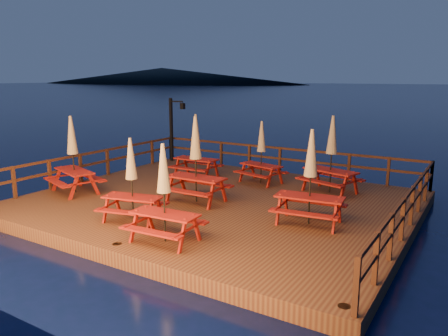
# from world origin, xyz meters

# --- Properties ---
(ground) EXTENTS (500.00, 500.00, 0.00)m
(ground) POSITION_xyz_m (0.00, 0.00, 0.00)
(ground) COLOR black
(ground) RESTS_ON ground
(deck) EXTENTS (12.00, 10.00, 0.40)m
(deck) POSITION_xyz_m (0.00, 0.00, 0.20)
(deck) COLOR #482417
(deck) RESTS_ON ground
(deck_piles) EXTENTS (11.44, 9.44, 1.40)m
(deck_piles) POSITION_xyz_m (0.00, 0.00, -0.30)
(deck_piles) COLOR #351A10
(deck_piles) RESTS_ON ground
(railing) EXTENTS (11.80, 9.75, 1.10)m
(railing) POSITION_xyz_m (0.00, 1.78, 1.16)
(railing) COLOR #351A10
(railing) RESTS_ON deck
(lamp_post) EXTENTS (0.85, 0.18, 3.00)m
(lamp_post) POSITION_xyz_m (-5.39, 4.55, 2.20)
(lamp_post) COLOR black
(lamp_post) RESTS_ON deck
(headland_left) EXTENTS (180.00, 84.00, 9.00)m
(headland_left) POSITION_xyz_m (-160.00, 190.00, 4.50)
(headland_left) COLOR black
(headland_left) RESTS_ON ground
(picnic_table_0) EXTENTS (2.27, 2.06, 2.69)m
(picnic_table_0) POSITION_xyz_m (-4.75, -1.89, 1.80)
(picnic_table_0) COLOR maroon
(picnic_table_0) RESTS_ON deck
(picnic_table_1) EXTENTS (2.01, 1.72, 2.64)m
(picnic_table_1) POSITION_xyz_m (3.44, -0.72, 1.77)
(picnic_table_1) COLOR maroon
(picnic_table_1) RESTS_ON deck
(picnic_table_2) EXTENTS (1.81, 1.50, 2.54)m
(picnic_table_2) POSITION_xyz_m (-2.54, 2.34, 1.72)
(picnic_table_2) COLOR maroon
(picnic_table_2) RESTS_ON deck
(picnic_table_3) EXTENTS (1.93, 1.71, 2.37)m
(picnic_table_3) POSITION_xyz_m (0.14, 2.83, 1.63)
(picnic_table_3) COLOR maroon
(picnic_table_3) RESTS_ON deck
(picnic_table_4) EXTENTS (2.25, 2.02, 2.70)m
(picnic_table_4) POSITION_xyz_m (2.85, 2.84, 1.80)
(picnic_table_4) COLOR maroon
(picnic_table_4) RESTS_ON deck
(picnic_table_5) EXTENTS (1.95, 1.61, 2.78)m
(picnic_table_5) POSITION_xyz_m (-0.47, -0.59, 1.84)
(picnic_table_5) COLOR maroon
(picnic_table_5) RESTS_ON deck
(picnic_table_6) EXTENTS (1.93, 1.71, 2.36)m
(picnic_table_6) POSITION_xyz_m (-0.89, -3.08, 1.63)
(picnic_table_6) COLOR maroon
(picnic_table_6) RESTS_ON deck
(picnic_table_7) EXTENTS (1.81, 1.52, 2.46)m
(picnic_table_7) POSITION_xyz_m (0.90, -3.85, 1.68)
(picnic_table_7) COLOR maroon
(picnic_table_7) RESTS_ON deck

